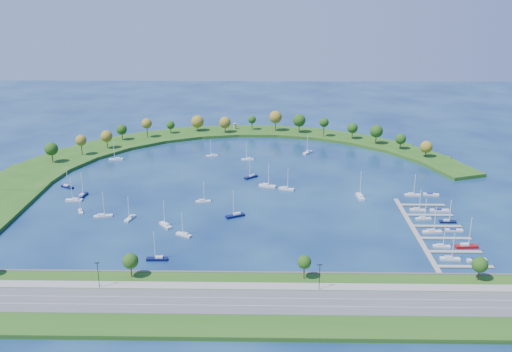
{
  "coord_description": "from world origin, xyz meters",
  "views": [
    {
      "loc": [
        10.43,
        -298.37,
        107.55
      ],
      "look_at": [
        5.0,
        5.0,
        4.0
      ],
      "focal_mm": 40.2,
      "sensor_mm": 36.0,
      "label": 1
    }
  ],
  "objects_px": {
    "moored_boat_5": "(203,201)",
    "moored_boat_17": "(166,225)",
    "docked_boat_1": "(477,260)",
    "docked_boat_8": "(418,209)",
    "harbor_tower": "(235,126)",
    "moored_boat_3": "(251,176)",
    "moored_boat_10": "(130,217)",
    "moored_boat_14": "(74,199)",
    "moored_boat_9": "(248,159)",
    "docked_boat_9": "(439,210)",
    "docked_boat_5": "(454,230)",
    "docked_boat_10": "(412,194)",
    "moored_boat_7": "(267,185)",
    "docked_boat_3": "(466,246)",
    "docked_boat_7": "(448,221)",
    "moored_boat_15": "(103,215)",
    "docked_boat_4": "(432,231)",
    "moored_boat_11": "(67,186)",
    "moored_boat_4": "(184,234)",
    "moored_boat_6": "(360,196)",
    "moored_boat_13": "(286,188)",
    "moored_boat_2": "(116,159)",
    "docked_boat_0": "(450,258)",
    "docked_boat_6": "(423,218)",
    "moored_boat_1": "(235,215)",
    "docked_boat_2": "(442,246)",
    "moored_boat_16": "(83,195)",
    "moored_boat_12": "(308,152)",
    "moored_boat_0": "(212,155)",
    "moored_boat_8": "(81,211)",
    "moored_boat_18": "(157,258)",
    "dock_system": "(431,232)"
  },
  "relations": [
    {
      "from": "moored_boat_5",
      "to": "moored_boat_17",
      "type": "relative_size",
      "value": 0.9
    },
    {
      "from": "moored_boat_17",
      "to": "docked_boat_1",
      "type": "xyz_separation_m",
      "value": [
        131.73,
        -32.5,
        -0.32
      ]
    },
    {
      "from": "harbor_tower",
      "to": "moored_boat_4",
      "type": "bearing_deg",
      "value": -93.94
    },
    {
      "from": "harbor_tower",
      "to": "docked_boat_10",
      "type": "distance_m",
      "value": 168.25
    },
    {
      "from": "moored_boat_9",
      "to": "moored_boat_14",
      "type": "height_order",
      "value": "moored_boat_14"
    },
    {
      "from": "moored_boat_7",
      "to": "docked_boat_3",
      "type": "distance_m",
      "value": 112.73
    },
    {
      "from": "moored_boat_5",
      "to": "docked_boat_3",
      "type": "xyz_separation_m",
      "value": [
        117.63,
        -50.54,
        0.08
      ]
    },
    {
      "from": "moored_boat_0",
      "to": "docked_boat_8",
      "type": "bearing_deg",
      "value": 126.06
    },
    {
      "from": "moored_boat_11",
      "to": "docked_boat_5",
      "type": "relative_size",
      "value": 1.53
    },
    {
      "from": "moored_boat_2",
      "to": "moored_boat_3",
      "type": "bearing_deg",
      "value": 149.07
    },
    {
      "from": "moored_boat_1",
      "to": "docked_boat_4",
      "type": "bearing_deg",
      "value": 142.22
    },
    {
      "from": "moored_boat_12",
      "to": "docked_boat_1",
      "type": "xyz_separation_m",
      "value": [
        57.94,
        -152.43,
        -0.32
      ]
    },
    {
      "from": "moored_boat_15",
      "to": "docked_boat_6",
      "type": "distance_m",
      "value": 153.14
    },
    {
      "from": "moored_boat_15",
      "to": "moored_boat_17",
      "type": "relative_size",
      "value": 1.03
    },
    {
      "from": "docked_boat_4",
      "to": "docked_boat_9",
      "type": "height_order",
      "value": "docked_boat_4"
    },
    {
      "from": "docked_boat_1",
      "to": "docked_boat_8",
      "type": "bearing_deg",
      "value": 92.86
    },
    {
      "from": "docked_boat_6",
      "to": "moored_boat_9",
      "type": "bearing_deg",
      "value": 126.7
    },
    {
      "from": "moored_boat_2",
      "to": "docked_boat_0",
      "type": "distance_m",
      "value": 216.18
    },
    {
      "from": "harbor_tower",
      "to": "moored_boat_12",
      "type": "distance_m",
      "value": 76.18
    },
    {
      "from": "moored_boat_0",
      "to": "docked_boat_3",
      "type": "distance_m",
      "value": 178.12
    },
    {
      "from": "moored_boat_10",
      "to": "moored_boat_14",
      "type": "bearing_deg",
      "value": -108.1
    },
    {
      "from": "moored_boat_10",
      "to": "docked_boat_7",
      "type": "height_order",
      "value": "moored_boat_10"
    },
    {
      "from": "moored_boat_1",
      "to": "docked_boat_8",
      "type": "distance_m",
      "value": 90.06
    },
    {
      "from": "docked_boat_5",
      "to": "docked_boat_10",
      "type": "relative_size",
      "value": 0.65
    },
    {
      "from": "moored_boat_3",
      "to": "moored_boat_15",
      "type": "distance_m",
      "value": 91.45
    },
    {
      "from": "docked_boat_0",
      "to": "moored_boat_3",
      "type": "bearing_deg",
      "value": 133.89
    },
    {
      "from": "docked_boat_4",
      "to": "harbor_tower",
      "type": "bearing_deg",
      "value": 111.84
    },
    {
      "from": "moored_boat_8",
      "to": "moored_boat_17",
      "type": "height_order",
      "value": "moored_boat_17"
    },
    {
      "from": "moored_boat_1",
      "to": "docked_boat_2",
      "type": "xyz_separation_m",
      "value": [
        89.62,
        -31.68,
        -0.09
      ]
    },
    {
      "from": "harbor_tower",
      "to": "moored_boat_15",
      "type": "height_order",
      "value": "moored_boat_15"
    },
    {
      "from": "docked_boat_1",
      "to": "docked_boat_5",
      "type": "height_order",
      "value": "docked_boat_1"
    },
    {
      "from": "moored_boat_16",
      "to": "moored_boat_8",
      "type": "bearing_deg",
      "value": -158.81
    },
    {
      "from": "moored_boat_6",
      "to": "moored_boat_13",
      "type": "bearing_deg",
      "value": 68.29
    },
    {
      "from": "docked_boat_0",
      "to": "moored_boat_14",
      "type": "bearing_deg",
      "value": 164.49
    },
    {
      "from": "moored_boat_17",
      "to": "docked_boat_9",
      "type": "height_order",
      "value": "moored_boat_17"
    },
    {
      "from": "moored_boat_7",
      "to": "moored_boat_18",
      "type": "relative_size",
      "value": 1.08
    },
    {
      "from": "moored_boat_7",
      "to": "docked_boat_7",
      "type": "distance_m",
      "value": 97.26
    },
    {
      "from": "moored_boat_14",
      "to": "moored_boat_16",
      "type": "height_order",
      "value": "moored_boat_16"
    },
    {
      "from": "moored_boat_16",
      "to": "docked_boat_6",
      "type": "distance_m",
      "value": 173.54
    },
    {
      "from": "docked_boat_1",
      "to": "docked_boat_4",
      "type": "distance_m",
      "value": 29.25
    },
    {
      "from": "moored_boat_9",
      "to": "moored_boat_11",
      "type": "distance_m",
      "value": 110.66
    },
    {
      "from": "moored_boat_14",
      "to": "docked_boat_10",
      "type": "relative_size",
      "value": 1.04
    },
    {
      "from": "docked_boat_10",
      "to": "docked_boat_3",
      "type": "bearing_deg",
      "value": -80.21
    },
    {
      "from": "dock_system",
      "to": "docked_boat_1",
      "type": "relative_size",
      "value": 10.02
    },
    {
      "from": "moored_boat_9",
      "to": "docked_boat_9",
      "type": "relative_size",
      "value": 1.24
    },
    {
      "from": "docked_boat_3",
      "to": "docked_boat_4",
      "type": "distance_m",
      "value": 18.13
    },
    {
      "from": "moored_boat_4",
      "to": "moored_boat_14",
      "type": "distance_m",
      "value": 74.82
    },
    {
      "from": "moored_boat_16",
      "to": "docked_boat_5",
      "type": "xyz_separation_m",
      "value": [
        181.81,
        -40.58,
        -0.37
      ]
    },
    {
      "from": "harbor_tower",
      "to": "moored_boat_3",
      "type": "bearing_deg",
      "value": -82.01
    },
    {
      "from": "moored_boat_15",
      "to": "moored_boat_7",
      "type": "bearing_deg",
      "value": 14.25
    }
  ]
}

